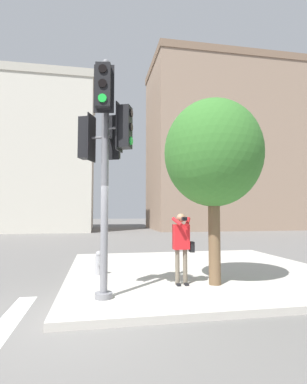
{
  "coord_description": "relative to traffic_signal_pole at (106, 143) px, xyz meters",
  "views": [
    {
      "loc": [
        0.34,
        -5.7,
        1.95
      ],
      "look_at": [
        1.63,
        1.25,
        2.42
      ],
      "focal_mm": 28.0,
      "sensor_mm": 36.0,
      "label": 1
    }
  ],
  "objects": [
    {
      "name": "sidewalk_corner",
      "position": [
        3.0,
        2.76,
        -3.36
      ],
      "size": [
        8.0,
        8.0,
        0.15
      ],
      "color": "#BCB7AD",
      "rests_on": "ground_plane"
    },
    {
      "name": "ground_plane",
      "position": [
        -0.5,
        -0.74,
        -3.44
      ],
      "size": [
        160.0,
        160.0,
        0.0
      ],
      "primitive_type": "plane",
      "color": "slate"
    },
    {
      "name": "building_left",
      "position": [
        -7.69,
        27.56,
        4.36
      ],
      "size": [
        14.04,
        11.67,
        15.56
      ],
      "color": "beige",
      "rests_on": "ground_plane"
    },
    {
      "name": "fire_hydrant",
      "position": [
        -0.12,
        2.39,
        -2.95
      ],
      "size": [
        0.19,
        0.25,
        0.68
      ],
      "color": "#99999E",
      "rests_on": "sidewalk_corner"
    },
    {
      "name": "building_right",
      "position": [
        14.57,
        26.34,
        6.18
      ],
      "size": [
        17.71,
        9.56,
        19.2
      ],
      "color": "gray",
      "rests_on": "ground_plane"
    },
    {
      "name": "street_tree",
      "position": [
        2.72,
        0.71,
        -0.01
      ],
      "size": [
        2.49,
        2.49,
        4.67
      ],
      "color": "brown",
      "rests_on": "sidewalk_corner"
    },
    {
      "name": "person_photographer",
      "position": [
        1.91,
        0.84,
        -2.23
      ],
      "size": [
        0.58,
        0.54,
        1.76
      ],
      "color": "black",
      "rests_on": "sidewalk_corner"
    },
    {
      "name": "traffic_signal_pole",
      "position": [
        0.0,
        0.0,
        0.0
      ],
      "size": [
        1.17,
        1.19,
        5.14
      ],
      "color": "slate",
      "rests_on": "sidewalk_corner"
    }
  ]
}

